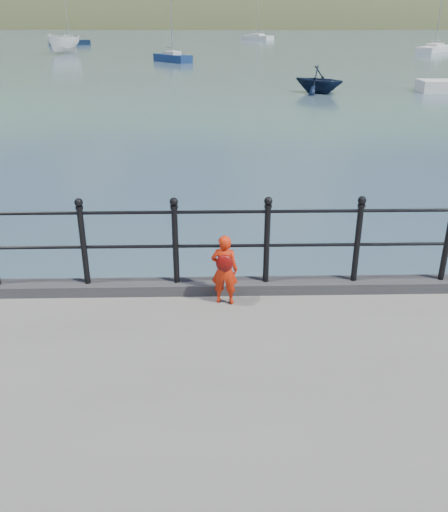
{
  "coord_description": "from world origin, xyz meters",
  "views": [
    {
      "loc": [
        -0.12,
        -6.69,
        4.49
      ],
      "look_at": [
        0.04,
        -0.2,
        1.55
      ],
      "focal_mm": 38.0,
      "sensor_mm": 36.0,
      "label": 1
    }
  ],
  "objects_px": {
    "railing": "(221,235)",
    "child": "(224,269)",
    "launch_navy": "(319,80)",
    "sailboat_port": "(173,58)",
    "sailboat_left": "(70,43)",
    "sailboat_deep": "(257,38)",
    "sailboat_far": "(434,49)",
    "launch_white": "(64,44)"
  },
  "relations": [
    {
      "from": "sailboat_deep",
      "to": "sailboat_port",
      "type": "bearing_deg",
      "value": -54.53
    },
    {
      "from": "child",
      "to": "launch_white",
      "type": "relative_size",
      "value": 0.17
    },
    {
      "from": "launch_white",
      "to": "sailboat_far",
      "type": "bearing_deg",
      "value": 23.05
    },
    {
      "from": "railing",
      "to": "launch_navy",
      "type": "bearing_deg",
      "value": 76.8
    },
    {
      "from": "railing",
      "to": "launch_navy",
      "type": "distance_m",
      "value": 27.75
    },
    {
      "from": "railing",
      "to": "launch_white",
      "type": "xyz_separation_m",
      "value": [
        -17.16,
        61.35,
        -0.73
      ]
    },
    {
      "from": "sailboat_port",
      "to": "launch_white",
      "type": "bearing_deg",
      "value": -172.15
    },
    {
      "from": "launch_navy",
      "to": "launch_white",
      "type": "bearing_deg",
      "value": 70.53
    },
    {
      "from": "railing",
      "to": "sailboat_port",
      "type": "relative_size",
      "value": 2.68
    },
    {
      "from": "launch_navy",
      "to": "sailboat_far",
      "type": "bearing_deg",
      "value": 6.11
    },
    {
      "from": "child",
      "to": "sailboat_left",
      "type": "distance_m",
      "value": 82.03
    },
    {
      "from": "railing",
      "to": "launch_navy",
      "type": "xyz_separation_m",
      "value": [
        6.34,
        27.0,
        -1.03
      ]
    },
    {
      "from": "child",
      "to": "sailboat_deep",
      "type": "xyz_separation_m",
      "value": [
        8.05,
        95.19,
        -1.14
      ]
    },
    {
      "from": "railing",
      "to": "sailboat_deep",
      "type": "height_order",
      "value": "sailboat_deep"
    },
    {
      "from": "sailboat_far",
      "to": "launch_navy",
      "type": "bearing_deg",
      "value": -169.87
    },
    {
      "from": "sailboat_left",
      "to": "sailboat_port",
      "type": "distance_m",
      "value": 34.15
    },
    {
      "from": "railing",
      "to": "launch_white",
      "type": "distance_m",
      "value": 63.71
    },
    {
      "from": "launch_navy",
      "to": "sailboat_left",
      "type": "distance_m",
      "value": 58.65
    },
    {
      "from": "launch_navy",
      "to": "sailboat_far",
      "type": "distance_m",
      "value": 41.24
    },
    {
      "from": "child",
      "to": "sailboat_left",
      "type": "height_order",
      "value": "sailboat_left"
    },
    {
      "from": "sailboat_deep",
      "to": "sailboat_port",
      "type": "relative_size",
      "value": 1.39
    },
    {
      "from": "child",
      "to": "sailboat_left",
      "type": "relative_size",
      "value": 0.11
    },
    {
      "from": "launch_white",
      "to": "launch_navy",
      "type": "bearing_deg",
      "value": -34.32
    },
    {
      "from": "child",
      "to": "launch_navy",
      "type": "height_order",
      "value": "child"
    },
    {
      "from": "launch_navy",
      "to": "sailboat_port",
      "type": "height_order",
      "value": "sailboat_port"
    },
    {
      "from": "child",
      "to": "sailboat_port",
      "type": "height_order",
      "value": "sailboat_port"
    },
    {
      "from": "railing",
      "to": "sailboat_deep",
      "type": "xyz_separation_m",
      "value": [
        8.08,
        94.87,
        -1.48
      ]
    },
    {
      "from": "launch_white",
      "to": "sailboat_deep",
      "type": "bearing_deg",
      "value": 74.33
    },
    {
      "from": "launch_navy",
      "to": "sailboat_left",
      "type": "relative_size",
      "value": 0.36
    },
    {
      "from": "railing",
      "to": "sailboat_far",
      "type": "xyz_separation_m",
      "value": [
        26.98,
        62.69,
        -1.48
      ]
    },
    {
      "from": "child",
      "to": "launch_white",
      "type": "height_order",
      "value": "launch_white"
    },
    {
      "from": "sailboat_left",
      "to": "sailboat_port",
      "type": "height_order",
      "value": "sailboat_left"
    },
    {
      "from": "sailboat_left",
      "to": "sailboat_deep",
      "type": "xyz_separation_m",
      "value": [
        28.79,
        15.83,
        0.0
      ]
    },
    {
      "from": "child",
      "to": "sailboat_deep",
      "type": "height_order",
      "value": "sailboat_deep"
    },
    {
      "from": "sailboat_left",
      "to": "sailboat_far",
      "type": "relative_size",
      "value": 0.83
    },
    {
      "from": "sailboat_port",
      "to": "sailboat_far",
      "type": "bearing_deg",
      "value": 73.1
    },
    {
      "from": "launch_navy",
      "to": "sailboat_left",
      "type": "bearing_deg",
      "value": 63.61
    },
    {
      "from": "launch_white",
      "to": "sailboat_left",
      "type": "height_order",
      "value": "sailboat_left"
    },
    {
      "from": "launch_white",
      "to": "sailboat_deep",
      "type": "height_order",
      "value": "sailboat_deep"
    },
    {
      "from": "launch_navy",
      "to": "railing",
      "type": "bearing_deg",
      "value": -157.04
    },
    {
      "from": "railing",
      "to": "child",
      "type": "bearing_deg",
      "value": -83.55
    },
    {
      "from": "launch_navy",
      "to": "sailboat_port",
      "type": "relative_size",
      "value": 0.45
    }
  ]
}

